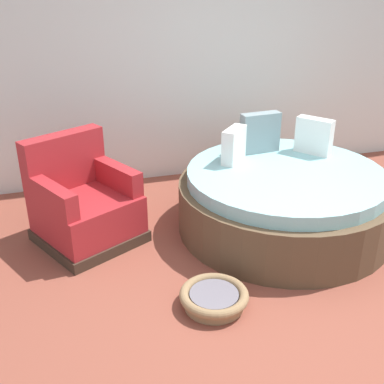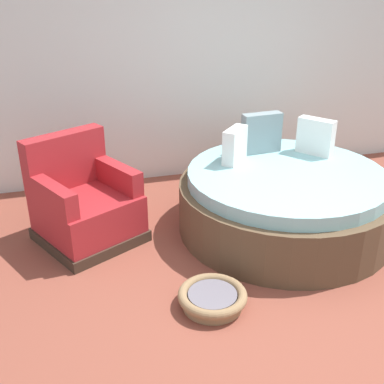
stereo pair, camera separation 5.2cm
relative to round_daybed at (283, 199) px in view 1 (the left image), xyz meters
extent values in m
cube|color=brown|center=(-0.39, -0.95, -0.31)|extent=(8.00, 8.00, 0.02)
cube|color=silver|center=(-0.39, 1.59, 1.15)|extent=(8.00, 0.12, 2.90)
cylinder|color=brown|center=(0.00, -0.01, -0.06)|extent=(1.96, 1.96, 0.47)
cylinder|color=#8CC6CC|center=(0.00, -0.01, 0.23)|extent=(1.80, 1.80, 0.12)
cube|color=white|center=(0.45, 0.34, 0.47)|extent=(0.31, 0.35, 0.35)
cube|color=gray|center=(-0.04, 0.52, 0.49)|extent=(0.40, 0.15, 0.39)
cube|color=white|center=(-0.38, 0.35, 0.45)|extent=(0.31, 0.32, 0.33)
cube|color=#38281E|center=(-1.78, 0.27, -0.25)|extent=(1.08, 1.08, 0.10)
cube|color=#A32328|center=(-1.78, 0.27, -0.03)|extent=(1.03, 1.03, 0.34)
cube|color=#A32328|center=(-1.92, 0.55, 0.39)|extent=(0.75, 0.49, 0.50)
cube|color=#A32328|center=(-2.06, 0.12, 0.25)|extent=(0.42, 0.66, 0.22)
cube|color=#A32328|center=(-1.50, 0.42, 0.25)|extent=(0.42, 0.66, 0.22)
cylinder|color=#8E704C|center=(-0.99, -0.93, -0.27)|extent=(0.44, 0.44, 0.06)
torus|color=#8E704C|center=(-0.99, -0.93, -0.20)|extent=(0.51, 0.51, 0.07)
cylinder|color=slate|center=(-0.99, -0.93, -0.21)|extent=(0.36, 0.36, 0.05)
camera|label=1|loc=(-1.94, -3.59, 1.96)|focal=44.64mm
camera|label=2|loc=(-1.89, -3.61, 1.96)|focal=44.64mm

